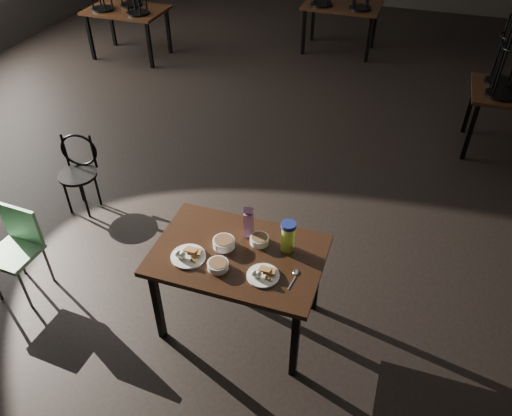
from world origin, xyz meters
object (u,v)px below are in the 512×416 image
(main_table, at_px, (238,261))
(juice_carton, at_px, (249,222))
(bentwood_chair, at_px, (79,167))
(school_chair, at_px, (17,244))
(water_bottle, at_px, (288,236))

(main_table, relative_size, juice_carton, 4.64)
(main_table, distance_m, juice_carton, 0.29)
(main_table, xyz_separation_m, bentwood_chair, (-1.99, 0.90, -0.21))
(bentwood_chair, bearing_deg, juice_carton, -34.29)
(main_table, xyz_separation_m, juice_carton, (0.01, 0.20, 0.20))
(juice_carton, distance_m, school_chair, 1.92)
(bentwood_chair, xyz_separation_m, school_chair, (0.17, -1.10, 0.00))
(main_table, distance_m, water_bottle, 0.40)
(main_table, distance_m, bentwood_chair, 2.19)
(main_table, bearing_deg, juice_carton, 87.10)
(water_bottle, distance_m, bentwood_chair, 2.46)
(bentwood_chair, bearing_deg, main_table, -39.46)
(water_bottle, height_order, school_chair, water_bottle)
(main_table, relative_size, school_chair, 1.56)
(juice_carton, distance_m, water_bottle, 0.31)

